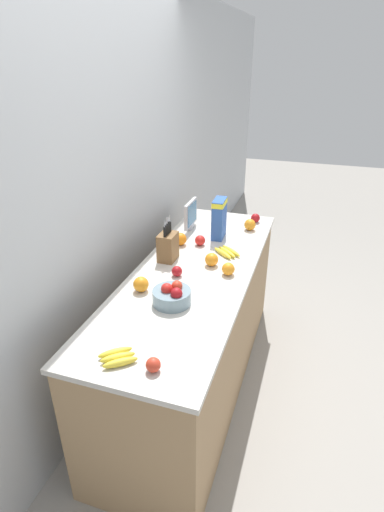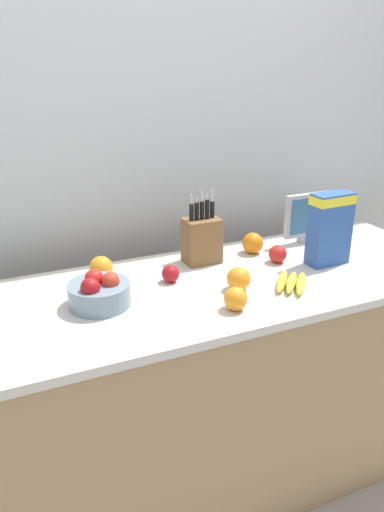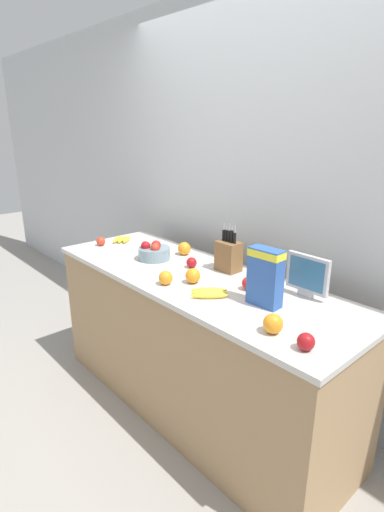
% 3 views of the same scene
% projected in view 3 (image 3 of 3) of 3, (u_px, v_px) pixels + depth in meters
% --- Properties ---
extents(ground_plane, '(14.00, 14.00, 0.00)m').
position_uv_depth(ground_plane, '(194.00, 404.00, 2.64)').
color(ground_plane, gray).
extents(wall_back, '(9.00, 0.06, 2.60)m').
position_uv_depth(wall_back, '(260.00, 199.00, 2.59)').
color(wall_back, silver).
rests_on(wall_back, ground_plane).
extents(counter, '(2.10, 0.71, 0.92)m').
position_uv_depth(counter, '(194.00, 343.00, 2.50)').
color(counter, tan).
rests_on(counter, ground_plane).
extents(knife_block, '(0.14, 0.10, 0.29)m').
position_uv_depth(knife_block, '(228.00, 256.00, 2.40)').
color(knife_block, brown).
rests_on(knife_block, counter).
extents(small_monitor, '(0.24, 0.03, 0.22)m').
position_uv_depth(small_monitor, '(307.00, 275.00, 2.03)').
color(small_monitor, '#B7B7BC').
rests_on(small_monitor, counter).
extents(cereal_box, '(0.17, 0.09, 0.29)m').
position_uv_depth(cereal_box, '(265.00, 275.00, 1.92)').
color(cereal_box, '#2D56A8').
rests_on(cereal_box, counter).
extents(fruit_bowl, '(0.21, 0.21, 0.12)m').
position_uv_depth(fruit_bowl, '(153.00, 252.00, 2.62)').
color(fruit_bowl, gray).
rests_on(fruit_bowl, counter).
extents(banana_bunch_left, '(0.18, 0.19, 0.03)m').
position_uv_depth(banana_bunch_left, '(122.00, 239.00, 3.02)').
color(banana_bunch_left, yellow).
rests_on(banana_bunch_left, counter).
extents(banana_bunch_right, '(0.20, 0.21, 0.03)m').
position_uv_depth(banana_bunch_right, '(209.00, 293.00, 2.07)').
color(banana_bunch_right, yellow).
rests_on(banana_bunch_right, counter).
extents(apple_leftmost, '(0.07, 0.07, 0.07)m').
position_uv_depth(apple_leftmost, '(248.00, 283.00, 2.14)').
color(apple_leftmost, red).
rests_on(apple_leftmost, counter).
extents(apple_near_bananas, '(0.07, 0.07, 0.07)m').
position_uv_depth(apple_near_bananas, '(306.00, 342.00, 1.56)').
color(apple_near_bananas, '#A31419').
rests_on(apple_near_bananas, counter).
extents(apple_front, '(0.07, 0.07, 0.07)m').
position_uv_depth(apple_front, '(192.00, 263.00, 2.47)').
color(apple_front, '#A31419').
rests_on(apple_front, counter).
extents(apple_by_knife_block, '(0.06, 0.06, 0.06)m').
position_uv_depth(apple_by_knife_block, '(101.00, 241.00, 2.92)').
color(apple_by_knife_block, red).
rests_on(apple_by_knife_block, counter).
extents(orange_front_left, '(0.09, 0.09, 0.09)m').
position_uv_depth(orange_front_left, '(184.00, 248.00, 2.71)').
color(orange_front_left, orange).
rests_on(orange_front_left, counter).
extents(orange_by_cereal, '(0.09, 0.09, 0.09)m').
position_uv_depth(orange_by_cereal, '(193.00, 276.00, 2.23)').
color(orange_by_cereal, orange).
rests_on(orange_by_cereal, counter).
extents(orange_mid_right, '(0.09, 0.09, 0.09)m').
position_uv_depth(orange_mid_right, '(259.00, 274.00, 2.24)').
color(orange_mid_right, orange).
rests_on(orange_mid_right, counter).
extents(orange_front_right, '(0.08, 0.08, 0.08)m').
position_uv_depth(orange_front_right, '(166.00, 278.00, 2.21)').
color(orange_front_right, orange).
rests_on(orange_front_right, counter).
extents(orange_near_bowl, '(0.09, 0.09, 0.09)m').
position_uv_depth(orange_near_bowl, '(273.00, 324.00, 1.69)').
color(orange_near_bowl, orange).
rests_on(orange_near_bowl, counter).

